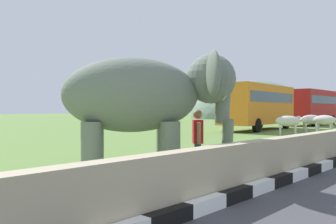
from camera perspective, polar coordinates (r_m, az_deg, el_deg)
barrier_parapet at (r=6.96m, az=8.84°, el=-9.22°), size 28.00×0.36×1.00m
elephant at (r=8.34m, az=-3.35°, el=2.32°), size 3.90×3.75×2.95m
person_handler at (r=9.08m, az=4.67°, el=-4.22°), size 0.52×0.50×1.66m
bus_orange at (r=29.41m, az=14.00°, el=1.31°), size 9.44×3.29×3.50m
bus_red at (r=39.44m, az=21.66°, el=1.09°), size 8.39×2.77×3.50m
cow_near at (r=27.10m, az=23.42°, el=-1.21°), size 0.63×1.89×1.23m
cow_mid at (r=27.83m, az=21.43°, el=-1.16°), size 1.63×1.63×1.23m
cow_far at (r=24.06m, az=18.38°, el=-1.41°), size 1.20×1.88×1.23m
hill_east at (r=67.15m, az=13.14°, el=-0.90°), size 25.20×20.16×13.41m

